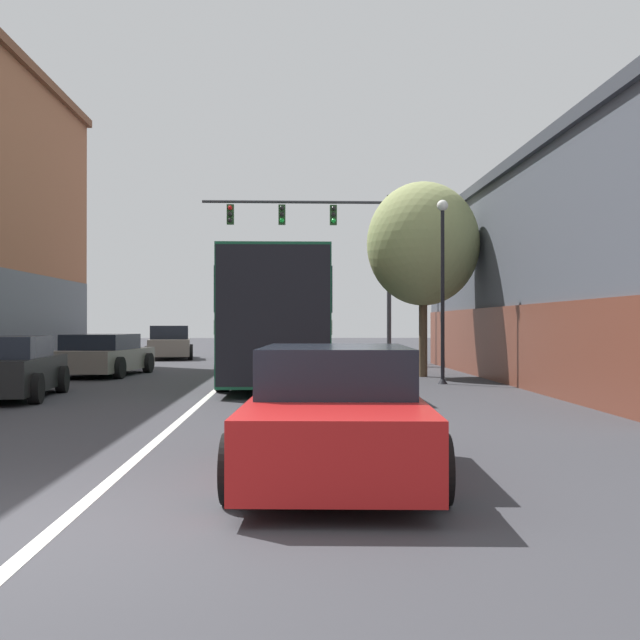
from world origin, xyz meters
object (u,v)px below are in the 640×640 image
(parked_car_left_far, at_px, (4,368))
(bus, at_px, (279,314))
(hatchback_foreground, at_px, (336,411))
(street_lamp, at_px, (443,282))
(street_tree_near, at_px, (423,244))
(traffic_signal_gantry, at_px, (328,238))
(parked_car_left_near, at_px, (170,343))
(parked_car_left_mid, at_px, (103,355))

(parked_car_left_far, bearing_deg, bus, -55.17)
(hatchback_foreground, distance_m, street_lamp, 12.31)
(street_tree_near, bearing_deg, hatchback_foreground, -103.64)
(hatchback_foreground, bearing_deg, traffic_signal_gantry, 0.64)
(parked_car_left_near, distance_m, parked_car_left_far, 18.25)
(bus, bearing_deg, parked_car_left_mid, 67.89)
(parked_car_left_mid, xyz_separation_m, street_lamp, (9.80, -3.59, 2.09))
(parked_car_left_near, height_order, parked_car_left_far, parked_car_left_near)
(parked_car_left_near, distance_m, traffic_signal_gantry, 9.26)
(parked_car_left_far, distance_m, street_lamp, 10.90)
(parked_car_left_mid, xyz_separation_m, street_tree_near, (9.76, -0.86, 3.37))
(hatchback_foreground, bearing_deg, street_lamp, -13.62)
(bus, relative_size, traffic_signal_gantry, 1.45)
(hatchback_foreground, relative_size, parked_car_left_near, 1.00)
(parked_car_left_mid, distance_m, parked_car_left_far, 7.14)
(parked_car_left_far, bearing_deg, street_tree_near, -63.52)
(bus, xyz_separation_m, parked_car_left_near, (-5.22, 13.37, -1.14))
(hatchback_foreground, xyz_separation_m, street_tree_near, (3.48, 14.33, 3.35))
(hatchback_foreground, distance_m, parked_car_left_near, 27.00)
(bus, xyz_separation_m, hatchback_foreground, (0.83, -12.94, -1.21))
(bus, bearing_deg, street_tree_near, -71.77)
(parked_car_left_near, xyz_separation_m, parked_car_left_far, (-0.54, -18.24, -0.07))
(parked_car_left_far, bearing_deg, street_lamp, -76.12)
(bus, relative_size, hatchback_foreground, 2.38)
(traffic_signal_gantry, bearing_deg, street_tree_near, -72.46)
(parked_car_left_far, height_order, street_tree_near, street_tree_near)
(street_tree_near, bearing_deg, traffic_signal_gantry, 107.54)
(parked_car_left_mid, bearing_deg, bus, -106.15)
(parked_car_left_far, relative_size, street_lamp, 0.85)
(bus, height_order, parked_car_left_mid, bus)
(parked_car_left_mid, relative_size, street_tree_near, 0.79)
(bus, bearing_deg, hatchback_foreground, -176.00)
(parked_car_left_mid, height_order, street_lamp, street_lamp)
(parked_car_left_near, bearing_deg, street_tree_near, -148.98)
(hatchback_foreground, bearing_deg, parked_car_left_far, 42.46)
(parked_car_left_near, relative_size, street_tree_near, 0.79)
(traffic_signal_gantry, bearing_deg, parked_car_left_mid, -136.31)
(parked_car_left_near, bearing_deg, parked_car_left_mid, 171.31)
(bus, distance_m, traffic_signal_gantry, 9.92)
(hatchback_foreground, height_order, street_tree_near, street_tree_near)
(parked_car_left_mid, relative_size, traffic_signal_gantry, 0.61)
(street_lamp, bearing_deg, parked_car_left_far, -160.68)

